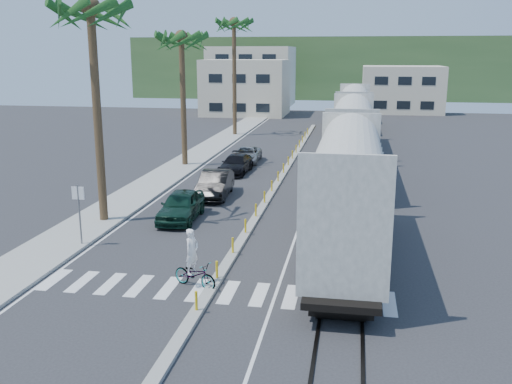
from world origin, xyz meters
TOP-DOWN VIEW (x-y plane):
  - ground at (0.00, 0.00)m, footprint 140.00×140.00m
  - sidewalk at (-8.50, 25.00)m, footprint 3.00×90.00m
  - rails at (5.00, 28.00)m, footprint 1.56×100.00m
  - median at (0.00, 19.96)m, footprint 0.45×60.00m
  - crosswalk at (0.00, -2.00)m, footprint 14.00×2.20m
  - lane_markings at (-2.15, 25.00)m, footprint 9.42×90.00m
  - freight_train at (5.00, 23.00)m, footprint 3.00×60.94m
  - palm_trees at (-8.10, 22.70)m, footprint 3.50×37.20m
  - street_sign at (-7.30, 2.00)m, footprint 0.60×0.08m
  - buildings at (-6.41, 71.66)m, footprint 38.00×27.00m
  - hillside at (0.00, 100.00)m, footprint 80.00×20.00m
  - car_lead at (-3.99, 7.10)m, footprint 2.26×4.87m
  - car_second at (-3.41, 12.48)m, footprint 2.34×5.19m
  - car_third at (-3.62, 19.86)m, footprint 2.32×4.97m
  - car_rear at (-3.65, 24.45)m, footprint 2.45×4.72m
  - cyclist at (-0.72, -1.71)m, footprint 2.12×2.48m

SIDE VIEW (x-z plane):
  - ground at x=0.00m, z-range 0.00..0.00m
  - lane_markings at x=-2.15m, z-range 0.00..0.01m
  - crosswalk at x=0.00m, z-range 0.00..0.01m
  - rails at x=5.00m, z-range 0.00..0.06m
  - sidewalk at x=-8.50m, z-range 0.00..0.15m
  - median at x=0.00m, z-range -0.34..0.51m
  - car_rear at x=-3.65m, z-range 0.00..1.27m
  - car_third at x=-3.62m, z-range 0.00..1.40m
  - cyclist at x=-0.72m, z-range -0.44..1.92m
  - car_lead at x=-3.99m, z-range 0.00..1.61m
  - car_second at x=-3.41m, z-range 0.00..1.64m
  - street_sign at x=-7.30m, z-range 0.47..3.47m
  - freight_train at x=5.00m, z-range -0.02..5.83m
  - buildings at x=-6.41m, z-range -0.64..9.36m
  - hillside at x=0.00m, z-range 0.00..12.00m
  - palm_trees at x=-8.10m, z-range 3.93..17.68m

